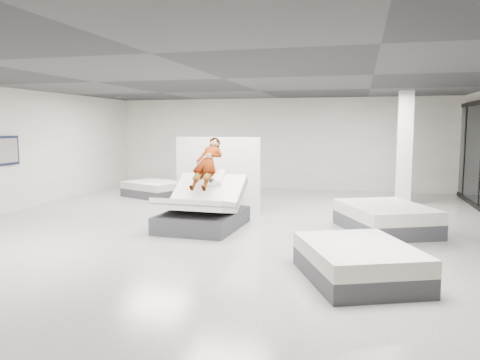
{
  "coord_description": "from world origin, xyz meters",
  "views": [
    {
      "loc": [
        2.8,
        -9.48,
        2.22
      ],
      "look_at": [
        0.16,
        0.75,
        1.0
      ],
      "focal_mm": 35.0,
      "sensor_mm": 36.0,
      "label": 1
    }
  ],
  "objects_px": {
    "flat_bed_right_far": "(386,218)",
    "column": "(404,148)",
    "divider_panel": "(218,176)",
    "person": "(208,171)",
    "hero_bed": "(203,210)",
    "flat_bed_right_near": "(358,262)",
    "remote": "(211,181)",
    "wall_poster": "(5,151)",
    "flat_bed_left_far": "(154,189)"
  },
  "relations": [
    {
      "from": "wall_poster",
      "to": "divider_panel",
      "type": "bearing_deg",
      "value": 12.8
    },
    {
      "from": "remote",
      "to": "column",
      "type": "distance_m",
      "value": 6.24
    },
    {
      "from": "flat_bed_right_near",
      "to": "column",
      "type": "relative_size",
      "value": 0.72
    },
    {
      "from": "divider_panel",
      "to": "flat_bed_left_far",
      "type": "xyz_separation_m",
      "value": [
        -2.84,
        2.34,
        -0.74
      ]
    },
    {
      "from": "flat_bed_right_far",
      "to": "column",
      "type": "bearing_deg",
      "value": 80.31
    },
    {
      "from": "person",
      "to": "wall_poster",
      "type": "height_order",
      "value": "wall_poster"
    },
    {
      "from": "flat_bed_left_far",
      "to": "hero_bed",
      "type": "bearing_deg",
      "value": -53.06
    },
    {
      "from": "flat_bed_right_near",
      "to": "flat_bed_left_far",
      "type": "height_order",
      "value": "flat_bed_right_near"
    },
    {
      "from": "divider_panel",
      "to": "flat_bed_right_far",
      "type": "relative_size",
      "value": 0.85
    },
    {
      "from": "person",
      "to": "column",
      "type": "bearing_deg",
      "value": 45.28
    },
    {
      "from": "hero_bed",
      "to": "flat_bed_left_far",
      "type": "distance_m",
      "value": 5.0
    },
    {
      "from": "column",
      "to": "divider_panel",
      "type": "bearing_deg",
      "value": -148.98
    },
    {
      "from": "flat_bed_right_far",
      "to": "flat_bed_left_far",
      "type": "relative_size",
      "value": 1.18
    },
    {
      "from": "divider_panel",
      "to": "person",
      "type": "bearing_deg",
      "value": -86.07
    },
    {
      "from": "flat_bed_right_near",
      "to": "column",
      "type": "bearing_deg",
      "value": 80.62
    },
    {
      "from": "remote",
      "to": "flat_bed_right_near",
      "type": "height_order",
      "value": "remote"
    },
    {
      "from": "remote",
      "to": "flat_bed_right_far",
      "type": "height_order",
      "value": "remote"
    },
    {
      "from": "hero_bed",
      "to": "divider_panel",
      "type": "xyz_separation_m",
      "value": [
        -0.16,
        1.65,
        0.58
      ]
    },
    {
      "from": "flat_bed_right_near",
      "to": "column",
      "type": "distance_m",
      "value": 7.4
    },
    {
      "from": "remote",
      "to": "wall_poster",
      "type": "relative_size",
      "value": 0.15
    },
    {
      "from": "person",
      "to": "flat_bed_left_far",
      "type": "relative_size",
      "value": 0.71
    },
    {
      "from": "remote",
      "to": "column",
      "type": "xyz_separation_m",
      "value": [
        4.28,
        4.5,
        0.54
      ]
    },
    {
      "from": "column",
      "to": "wall_poster",
      "type": "relative_size",
      "value": 3.37
    },
    {
      "from": "flat_bed_left_far",
      "to": "flat_bed_right_far",
      "type": "bearing_deg",
      "value": -25.89
    },
    {
      "from": "divider_panel",
      "to": "wall_poster",
      "type": "xyz_separation_m",
      "value": [
        -5.27,
        -1.2,
        0.62
      ]
    },
    {
      "from": "flat_bed_right_near",
      "to": "column",
      "type": "xyz_separation_m",
      "value": [
        1.19,
        7.18,
        1.34
      ]
    },
    {
      "from": "hero_bed",
      "to": "flat_bed_right_far",
      "type": "distance_m",
      "value": 3.91
    },
    {
      "from": "wall_poster",
      "to": "person",
      "type": "bearing_deg",
      "value": -1.49
    },
    {
      "from": "flat_bed_right_far",
      "to": "column",
      "type": "height_order",
      "value": "column"
    },
    {
      "from": "column",
      "to": "flat_bed_right_far",
      "type": "bearing_deg",
      "value": -99.69
    },
    {
      "from": "remote",
      "to": "wall_poster",
      "type": "height_order",
      "value": "wall_poster"
    },
    {
      "from": "flat_bed_right_far",
      "to": "column",
      "type": "relative_size",
      "value": 0.79
    },
    {
      "from": "flat_bed_right_far",
      "to": "wall_poster",
      "type": "height_order",
      "value": "wall_poster"
    },
    {
      "from": "flat_bed_right_far",
      "to": "flat_bed_right_near",
      "type": "bearing_deg",
      "value": -99.04
    },
    {
      "from": "remote",
      "to": "flat_bed_right_near",
      "type": "distance_m",
      "value": 4.17
    },
    {
      "from": "hero_bed",
      "to": "divider_panel",
      "type": "relative_size",
      "value": 1.0
    },
    {
      "from": "person",
      "to": "column",
      "type": "distance_m",
      "value": 6.12
    },
    {
      "from": "person",
      "to": "flat_bed_right_far",
      "type": "xyz_separation_m",
      "value": [
        3.84,
        0.35,
        -0.94
      ]
    },
    {
      "from": "person",
      "to": "flat_bed_right_far",
      "type": "bearing_deg",
      "value": 7.79
    },
    {
      "from": "person",
      "to": "remote",
      "type": "relative_size",
      "value": 10.84
    },
    {
      "from": "person",
      "to": "flat_bed_left_far",
      "type": "bearing_deg",
      "value": 131.92
    },
    {
      "from": "hero_bed",
      "to": "flat_bed_right_near",
      "type": "distance_m",
      "value": 4.29
    },
    {
      "from": "flat_bed_right_far",
      "to": "flat_bed_right_near",
      "type": "xyz_separation_m",
      "value": [
        -0.54,
        -3.39,
        -0.02
      ]
    },
    {
      "from": "hero_bed",
      "to": "wall_poster",
      "type": "distance_m",
      "value": 5.58
    },
    {
      "from": "remote",
      "to": "flat_bed_right_near",
      "type": "xyz_separation_m",
      "value": [
        3.1,
        -2.68,
        -0.8
      ]
    },
    {
      "from": "remote",
      "to": "flat_bed_right_far",
      "type": "distance_m",
      "value": 3.78
    },
    {
      "from": "person",
      "to": "flat_bed_right_near",
      "type": "height_order",
      "value": "person"
    },
    {
      "from": "divider_panel",
      "to": "wall_poster",
      "type": "bearing_deg",
      "value": -170.65
    },
    {
      "from": "flat_bed_left_far",
      "to": "wall_poster",
      "type": "relative_size",
      "value": 2.23
    },
    {
      "from": "flat_bed_right_far",
      "to": "wall_poster",
      "type": "relative_size",
      "value": 2.65
    }
  ]
}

